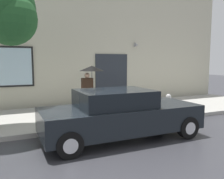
% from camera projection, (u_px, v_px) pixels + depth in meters
% --- Properties ---
extents(ground_plane, '(60.00, 60.00, 0.00)m').
position_uv_depth(ground_plane, '(88.00, 142.00, 6.52)').
color(ground_plane, '#333338').
extents(sidewalk, '(20.00, 4.00, 0.15)m').
position_uv_depth(sidewalk, '(63.00, 117.00, 9.22)').
color(sidewalk, '#A3A099').
rests_on(sidewalk, ground).
extents(building_facade, '(20.00, 0.67, 7.00)m').
position_uv_depth(building_facade, '(49.00, 34.00, 11.07)').
color(building_facade, beige).
rests_on(building_facade, ground).
extents(parked_car, '(4.58, 1.86, 1.42)m').
position_uv_depth(parked_car, '(120.00, 115.00, 6.80)').
color(parked_car, black).
rests_on(parked_car, ground).
extents(fire_hydrant, '(0.30, 0.44, 0.70)m').
position_uv_depth(fire_hydrant, '(168.00, 102.00, 10.06)').
color(fire_hydrant, white).
rests_on(fire_hydrant, sidewalk).
extents(pedestrian_with_umbrella, '(1.05, 1.05, 1.89)m').
position_uv_depth(pedestrian_with_umbrella, '(90.00, 74.00, 9.94)').
color(pedestrian_with_umbrella, black).
rests_on(pedestrian_with_umbrella, sidewalk).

